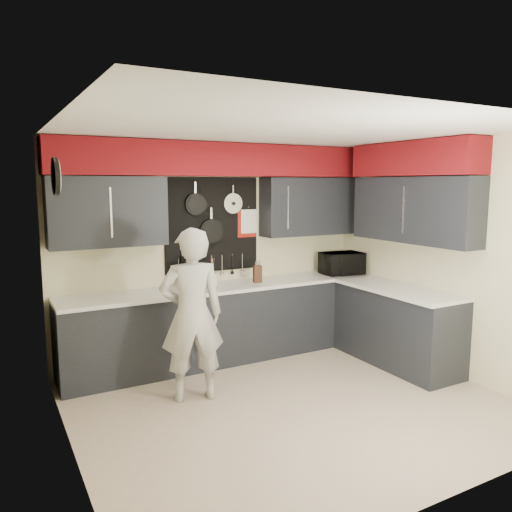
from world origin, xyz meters
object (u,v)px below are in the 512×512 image
utensil_crock (213,279)px  coffee_maker (194,275)px  knife_block (257,274)px  microwave (342,263)px  person (192,315)px

utensil_crock → coffee_maker: size_ratio=0.46×
utensil_crock → coffee_maker: bearing=-159.9°
knife_block → coffee_maker: (-0.82, 0.01, 0.06)m
knife_block → coffee_maker: 0.83m
microwave → utensil_crock: microwave is taller
knife_block → utensil_crock: bearing=-175.9°
coffee_maker → utensil_crock: bearing=29.2°
knife_block → person: person is taller
person → utensil_crock: bearing=-113.0°
utensil_crock → coffee_maker: coffee_maker is taller
utensil_crock → person: person is taller
knife_block → utensil_crock: size_ratio=1.42×
knife_block → utensil_crock: knife_block is taller
coffee_maker → person: bearing=-104.6°
microwave → coffee_maker: (-2.08, 0.06, 0.02)m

